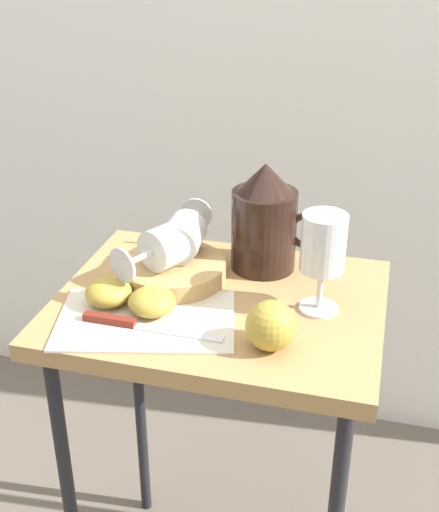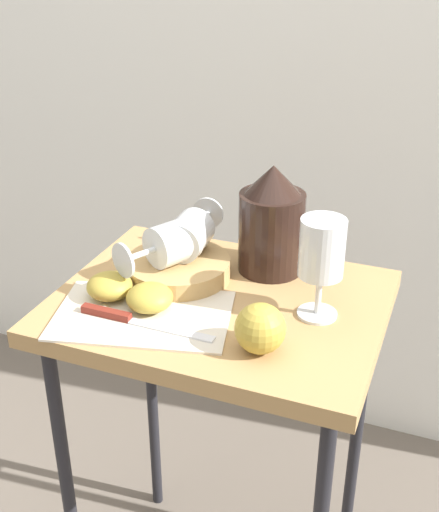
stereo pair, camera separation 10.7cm
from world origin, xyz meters
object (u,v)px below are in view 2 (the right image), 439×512
at_px(apple_half_right, 149,298).
at_px(knife, 127,318).
at_px(apple_half_left, 110,286).
at_px(apple_whole, 260,328).
at_px(pitcher, 272,229).
at_px(wine_glass_upright, 322,254).
at_px(table, 220,341).
at_px(basket_tray, 178,269).
at_px(wine_glass_tipped_far, 170,244).
at_px(wine_glass_tipped_near, 189,234).

distance_m(apple_half_right, knife, 0.05).
bearing_deg(apple_half_left, apple_whole, -10.07).
bearing_deg(apple_half_right, apple_whole, -11.24).
distance_m(pitcher, wine_glass_upright, 0.17).
xyz_separation_m(table, apple_whole, (0.11, -0.11, 0.12)).
bearing_deg(apple_half_left, apple_half_right, -7.04).
xyz_separation_m(basket_tray, apple_half_left, (-0.07, -0.11, 0.01)).
bearing_deg(wine_glass_tipped_far, wine_glass_upright, -3.91).
xyz_separation_m(apple_half_right, knife, (-0.02, -0.05, -0.02)).
xyz_separation_m(basket_tray, wine_glass_upright, (0.26, -0.03, 0.09)).
bearing_deg(apple_half_left, knife, -42.34).
height_order(apple_half_right, knife, apple_half_right).
bearing_deg(wine_glass_tipped_far, table, -15.49).
xyz_separation_m(table, wine_glass_upright, (0.16, 0.01, 0.19)).
relative_size(wine_glass_upright, apple_half_left, 2.20).
bearing_deg(basket_tray, apple_whole, -37.81).
bearing_deg(wine_glass_tipped_far, knife, -92.99).
relative_size(wine_glass_tipped_near, apple_whole, 1.98).
height_order(pitcher, wine_glass_upright, pitcher).
distance_m(table, knife, 0.19).
bearing_deg(apple_half_right, knife, -111.64).
xyz_separation_m(basket_tray, wine_glass_tipped_far, (-0.01, -0.01, 0.05)).
relative_size(pitcher, apple_half_right, 2.60).
distance_m(basket_tray, wine_glass_upright, 0.27).
distance_m(pitcher, wine_glass_tipped_near, 0.14).
relative_size(apple_whole, knife, 0.33).
relative_size(table, wine_glass_tipped_far, 4.65).
bearing_deg(apple_half_right, pitcher, 56.34).
bearing_deg(wine_glass_tipped_far, pitcher, 34.99).
relative_size(wine_glass_tipped_far, apple_half_right, 2.05).
relative_size(wine_glass_upright, wine_glass_tipped_near, 1.11).
relative_size(table, apple_half_right, 9.55).
bearing_deg(wine_glass_tipped_far, apple_half_right, -84.40).
distance_m(table, apple_half_right, 0.16).
height_order(wine_glass_tipped_far, apple_half_left, wine_glass_tipped_far).
distance_m(wine_glass_upright, knife, 0.32).
bearing_deg(wine_glass_tipped_near, apple_half_left, -120.25).
distance_m(pitcher, wine_glass_tipped_far, 0.18).
bearing_deg(apple_whole, apple_half_right, 168.76).
bearing_deg(apple_whole, knife, -178.48).
height_order(pitcher, wine_glass_tipped_near, pitcher).
xyz_separation_m(wine_glass_tipped_far, apple_half_right, (0.01, -0.10, -0.05)).
bearing_deg(apple_half_right, basket_tray, 91.84).
bearing_deg(knife, pitcher, 58.30).
distance_m(wine_glass_tipped_near, knife, 0.21).
xyz_separation_m(wine_glass_tipped_far, apple_half_left, (-0.07, -0.09, -0.05)).
bearing_deg(wine_glass_tipped_far, apple_whole, -34.43).
bearing_deg(pitcher, wine_glass_tipped_near, -157.13).
relative_size(wine_glass_tipped_far, knife, 0.68).
xyz_separation_m(basket_tray, knife, (-0.01, -0.16, -0.01)).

